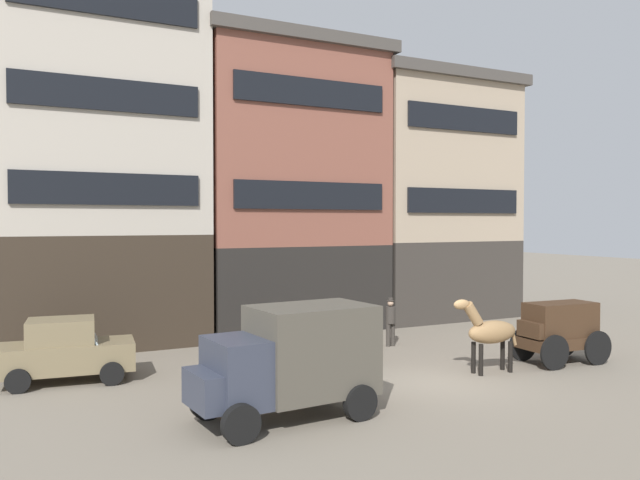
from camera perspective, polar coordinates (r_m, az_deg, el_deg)
The scene contains 11 objects.
ground_plane at distance 18.61m, azimuth 10.73°, elevation -12.70°, with size 120.00×120.00×0.00m, color slate.
building_far_left at distance 25.69m, azimuth -19.58°, elevation 10.95°, with size 7.92×5.79×17.49m.
building_center_left at distance 27.51m, azimuth -3.23°, elevation 4.96°, with size 8.29×5.79×12.30m.
building_center_right at distance 31.41m, azimuth 9.84°, elevation 3.94°, with size 7.90×5.79×11.65m.
cargo_wagon at distance 22.01m, azimuth 20.92°, elevation -7.49°, with size 2.99×1.69×1.98m.
draft_horse at distance 19.92m, azimuth 15.16°, elevation -8.03°, with size 2.35×0.71×2.30m.
delivery_truck_near at distance 14.86m, azimuth -2.75°, elevation -10.70°, with size 4.46×2.39×2.62m.
sedan_dark at distance 19.98m, azimuth -1.26°, elevation -8.99°, with size 3.78×2.01×1.83m.
sedan_light at distance 19.65m, azimuth -22.14°, elevation -9.29°, with size 3.86×2.20×1.83m.
pedestrian_officer at distance 23.51m, azimuth 6.43°, elevation -7.22°, with size 0.37×0.37×1.79m.
fire_hydrant_curbside at distance 22.55m, azimuth -4.12°, elevation -9.02°, with size 0.24×0.24×0.83m.
Camera 1 is at (-11.05, -14.25, 4.60)m, focal length 35.19 mm.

